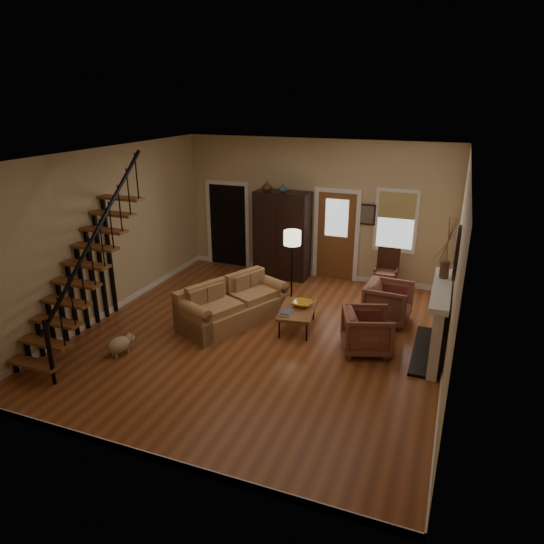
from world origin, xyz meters
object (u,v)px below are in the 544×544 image
(armoire, at_px, (282,235))
(armchair_right, at_px, (388,303))
(coffee_table, at_px, (297,318))
(sofa, at_px, (233,303))
(floor_lamp, at_px, (292,267))
(armchair_left, at_px, (367,331))
(side_chair, at_px, (386,272))

(armoire, distance_m, armchair_right, 3.32)
(coffee_table, bearing_deg, sofa, -171.19)
(sofa, distance_m, coffee_table, 1.28)
(armoire, height_order, floor_lamp, armoire)
(armoire, relative_size, coffee_table, 1.94)
(sofa, xyz_separation_m, armchair_left, (2.65, -0.19, -0.03))
(side_chair, bearing_deg, armoire, 175.52)
(armchair_right, distance_m, floor_lamp, 2.14)
(armoire, distance_m, sofa, 2.85)
(armchair_right, relative_size, floor_lamp, 0.55)
(armoire, distance_m, side_chair, 2.61)
(armoire, xyz_separation_m, side_chair, (2.55, -0.20, -0.54))
(armchair_left, distance_m, floor_lamp, 2.52)
(sofa, bearing_deg, armchair_left, 20.84)
(armoire, distance_m, floor_lamp, 1.59)
(sofa, relative_size, armchair_left, 2.61)
(armoire, bearing_deg, armchair_left, -48.24)
(armoire, bearing_deg, floor_lamp, -62.35)
(coffee_table, bearing_deg, armchair_right, 31.34)
(armchair_left, bearing_deg, sofa, 67.24)
(armoire, xyz_separation_m, armchair_left, (2.65, -2.97, -0.67))
(sofa, height_order, armchair_right, sofa)
(coffee_table, relative_size, floor_lamp, 0.69)
(side_chair, bearing_deg, armchair_left, -87.93)
(armoire, xyz_separation_m, sofa, (-0.00, -2.78, -0.65))
(coffee_table, height_order, armchair_left, armchair_left)
(sofa, height_order, coffee_table, sofa)
(coffee_table, xyz_separation_m, floor_lamp, (-0.52, 1.20, 0.58))
(armoire, height_order, side_chair, armoire)
(coffee_table, relative_size, armchair_left, 1.31)
(coffee_table, relative_size, armchair_right, 1.25)
(armchair_right, bearing_deg, armoire, 63.87)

